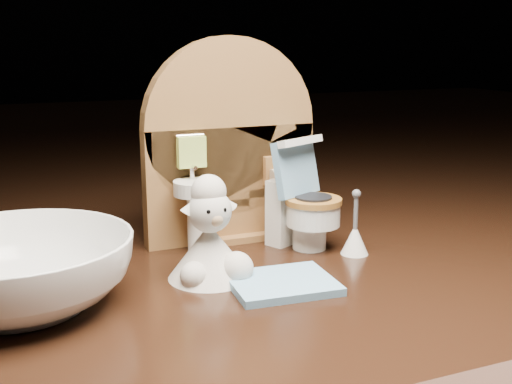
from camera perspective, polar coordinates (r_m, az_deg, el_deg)
backdrop_panel at (r=0.47m, az=-2.42°, el=3.46°), size 0.13×0.05×0.15m
toy_toilet at (r=0.47m, az=4.09°, el=-1.35°), size 0.05×0.06×0.08m
bath_mat at (r=0.40m, az=2.32°, el=-8.12°), size 0.07×0.06×0.00m
toilet_brush at (r=0.46m, az=8.78°, el=-3.99°), size 0.02×0.02×0.05m
plush_lamb at (r=0.40m, az=-4.04°, el=-4.51°), size 0.05×0.05×0.07m
ceramic_bowl at (r=0.39m, az=-20.38°, el=-6.75°), size 0.16×0.16×0.04m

